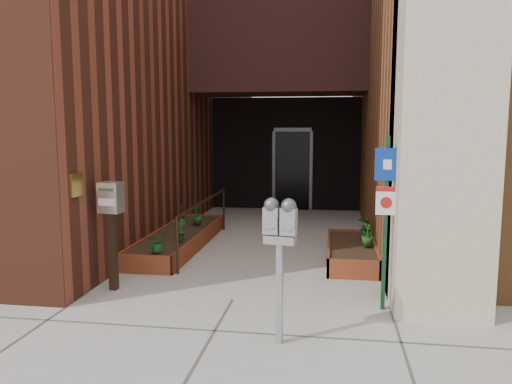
% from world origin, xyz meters
% --- Properties ---
extents(ground, '(80.00, 80.00, 0.00)m').
position_xyz_m(ground, '(0.00, 0.00, 0.00)').
color(ground, '#9E9991').
rests_on(ground, ground).
extents(architecture, '(20.00, 14.60, 10.00)m').
position_xyz_m(architecture, '(-0.18, 6.89, 4.98)').
color(architecture, maroon).
rests_on(architecture, ground).
extents(planter_left, '(0.90, 3.60, 0.30)m').
position_xyz_m(planter_left, '(-1.55, 2.70, 0.13)').
color(planter_left, maroon).
rests_on(planter_left, ground).
extents(planter_right, '(0.80, 2.20, 0.30)m').
position_xyz_m(planter_right, '(1.60, 2.20, 0.13)').
color(planter_right, maroon).
rests_on(planter_right, ground).
extents(handrail, '(0.04, 3.34, 0.90)m').
position_xyz_m(handrail, '(-1.05, 2.65, 0.75)').
color(handrail, black).
rests_on(handrail, ground).
extents(parking_meter, '(0.35, 0.19, 1.53)m').
position_xyz_m(parking_meter, '(0.74, -1.20, 1.18)').
color(parking_meter, '#99999C').
rests_on(parking_meter, ground).
extents(sign_post, '(0.29, 0.08, 2.13)m').
position_xyz_m(sign_post, '(1.90, -0.05, 1.31)').
color(sign_post, '#12331B').
rests_on(sign_post, ground).
extents(payment_dropbox, '(0.32, 0.25, 1.50)m').
position_xyz_m(payment_dropbox, '(-1.70, 0.17, 1.08)').
color(payment_dropbox, black).
rests_on(payment_dropbox, ground).
extents(shrub_left_a, '(0.40, 0.40, 0.32)m').
position_xyz_m(shrub_left_a, '(-1.42, 1.16, 0.46)').
color(shrub_left_a, '#1A5D20').
rests_on(shrub_left_a, planter_left).
extents(shrub_left_b, '(0.28, 0.28, 0.37)m').
position_xyz_m(shrub_left_b, '(-1.31, 1.98, 0.48)').
color(shrub_left_b, '#1E5117').
rests_on(shrub_left_b, planter_left).
extents(shrub_left_c, '(0.30, 0.30, 0.37)m').
position_xyz_m(shrub_left_c, '(-1.41, 3.44, 0.49)').
color(shrub_left_c, '#1C5217').
rests_on(shrub_left_c, planter_left).
extents(shrub_left_d, '(0.22, 0.22, 0.33)m').
position_xyz_m(shrub_left_d, '(-1.85, 3.86, 0.47)').
color(shrub_left_d, '#215F1B').
rests_on(shrub_left_d, planter_left).
extents(shrub_right_a, '(0.25, 0.25, 0.37)m').
position_xyz_m(shrub_right_a, '(1.85, 2.06, 0.49)').
color(shrub_right_a, '#1F5016').
rests_on(shrub_right_a, planter_right).
extents(shrub_right_b, '(0.25, 0.25, 0.34)m').
position_xyz_m(shrub_right_b, '(1.85, 2.78, 0.47)').
color(shrub_right_b, '#195819').
rests_on(shrub_right_b, planter_right).
extents(shrub_right_c, '(0.42, 0.42, 0.33)m').
position_xyz_m(shrub_right_c, '(1.85, 2.65, 0.46)').
color(shrub_right_c, '#185418').
rests_on(shrub_right_c, planter_right).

